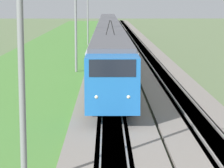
# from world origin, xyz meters

# --- Properties ---
(ballast_main) EXTENTS (240.00, 4.40, 0.30)m
(ballast_main) POSITION_xyz_m (50.00, 0.00, 0.15)
(ballast_main) COLOR gray
(ballast_main) RESTS_ON ground
(ballast_adjacent) EXTENTS (240.00, 4.40, 0.30)m
(ballast_adjacent) POSITION_xyz_m (50.00, -4.56, 0.15)
(ballast_adjacent) COLOR gray
(ballast_adjacent) RESTS_ON ground
(track_main) EXTENTS (240.00, 1.57, 0.45)m
(track_main) POSITION_xyz_m (50.00, 0.00, 0.16)
(track_main) COLOR #4C4238
(track_main) RESTS_ON ground
(track_adjacent) EXTENTS (240.00, 1.57, 0.45)m
(track_adjacent) POSITION_xyz_m (50.00, -4.56, 0.16)
(track_adjacent) COLOR #4C4238
(track_adjacent) RESTS_ON ground
(grass_verge) EXTENTS (240.00, 11.51, 0.12)m
(grass_verge) POSITION_xyz_m (50.00, 7.15, 0.06)
(grass_verge) COLOR #4C8438
(grass_verge) RESTS_ON ground
(passenger_train) EXTENTS (84.33, 2.85, 5.15)m
(passenger_train) POSITION_xyz_m (56.66, 0.00, 2.42)
(passenger_train) COLOR blue
(passenger_train) RESTS_ON ground
(catenary_mast_near) EXTENTS (0.22, 2.56, 8.29)m
(catenary_mast_near) POSITION_xyz_m (6.26, 3.03, 4.29)
(catenary_mast_near) COLOR slate
(catenary_mast_near) RESTS_ON ground
(catenary_mast_mid) EXTENTS (0.22, 2.56, 8.43)m
(catenary_mast_mid) POSITION_xyz_m (37.49, 3.03, 4.36)
(catenary_mast_mid) COLOR slate
(catenary_mast_mid) RESTS_ON ground
(catenary_mast_far) EXTENTS (0.22, 2.56, 8.39)m
(catenary_mast_far) POSITION_xyz_m (68.72, 3.03, 4.34)
(catenary_mast_far) COLOR slate
(catenary_mast_far) RESTS_ON ground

